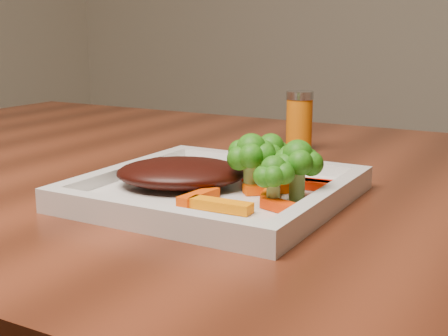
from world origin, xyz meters
The scene contains 15 objects.
plate centered at (0.22, -0.30, 0.76)m, with size 0.27×0.27×0.01m, color silver.
steak centered at (0.17, -0.30, 0.78)m, with size 0.15×0.11×0.03m, color black.
broccoli_0 centered at (0.26, -0.25, 0.80)m, with size 0.06×0.06×0.07m, color #1B6F12, non-canonical shape.
broccoli_1 centered at (0.31, -0.29, 0.79)m, with size 0.06×0.06×0.06m, color #166210, non-canonical shape.
broccoli_2 centered at (0.30, -0.33, 0.79)m, with size 0.05×0.05×0.06m, color #116611, non-canonical shape.
broccoli_3 centered at (0.25, -0.29, 0.79)m, with size 0.06×0.06×0.06m, color #306410, non-canonical shape.
carrot_0 centered at (0.26, -0.36, 0.77)m, with size 0.06×0.02×0.01m, color orange.
carrot_1 centered at (0.32, -0.34, 0.77)m, with size 0.05×0.01×0.01m, color red.
carrot_2 centered at (0.23, -0.35, 0.77)m, with size 0.05×0.01×0.01m, color #E04103.
carrot_3 centered at (0.32, -0.24, 0.77)m, with size 0.05×0.01×0.01m, color red.
carrot_4 centered at (0.24, -0.23, 0.77)m, with size 0.05×0.01×0.01m, color #FF2104.
carrot_5 centered at (0.28, -0.30, 0.77)m, with size 0.05×0.01×0.01m, color #FE5604.
carrot_6 centered at (0.28, -0.28, 0.77)m, with size 0.06×0.02×0.01m, color #F95104.
spice_shaker centered at (0.19, 0.00, 0.80)m, with size 0.04×0.04×0.09m, color #CF670B.
carrot_7 centered at (0.31, -0.24, 0.77)m, with size 0.06×0.02×0.01m, color #FA1404.
Camera 1 is at (0.55, -0.87, 0.94)m, focal length 50.00 mm.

